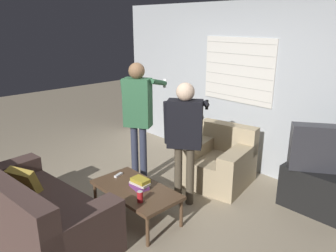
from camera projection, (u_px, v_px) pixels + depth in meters
ground_plane at (140, 209)px, 4.13m from camera, size 16.00×16.00×0.00m
wall_back at (240, 87)px, 5.07m from camera, size 5.20×0.08×2.55m
couch_blue at (33, 212)px, 3.50m from camera, size 1.93×1.06×0.82m
armchair_beige at (219, 162)px, 4.74m from camera, size 1.02×1.03×0.82m
coffee_table at (136, 191)px, 3.85m from camera, size 1.09×0.58×0.39m
tv_stand at (320, 190)px, 4.03m from camera, size 0.87×0.51×0.54m
tv at (327, 148)px, 3.87m from camera, size 0.80×0.63×0.56m
person_left_standing at (138, 110)px, 4.45m from camera, size 0.48×0.84×1.75m
person_right_standing at (185, 130)px, 3.97m from camera, size 0.51×0.81×1.58m
book_stack at (140, 183)px, 3.83m from camera, size 0.26×0.19×0.12m
soda_can at (140, 197)px, 3.53m from camera, size 0.07×0.07×0.13m
spare_remote at (119, 175)px, 4.14m from camera, size 0.07×0.14×0.02m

